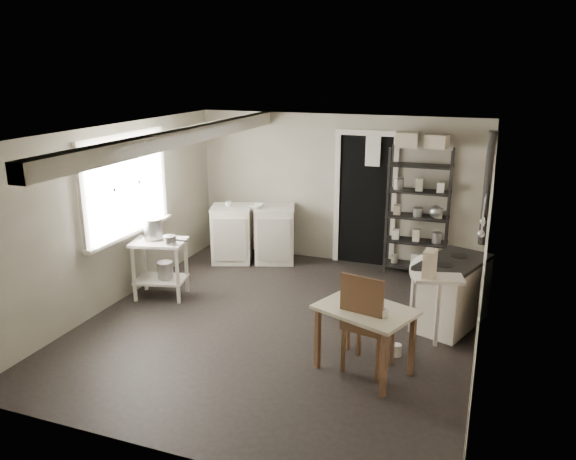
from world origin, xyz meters
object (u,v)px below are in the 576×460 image
(stove, at_px, (452,290))
(chair, at_px, (369,325))
(prep_table, at_px, (160,268))
(flour_sack, at_px, (423,270))
(work_table, at_px, (364,337))
(base_cabinets, at_px, (253,233))
(shelf_rack, at_px, (418,212))
(stockpot, at_px, (153,228))

(stove, bearing_deg, chair, -97.60)
(prep_table, distance_m, flour_sack, 3.62)
(work_table, height_order, flour_sack, work_table)
(work_table, xyz_separation_m, flour_sack, (0.26, 2.56, -0.14))
(base_cabinets, xyz_separation_m, shelf_rack, (2.48, 0.31, 0.49))
(stockpot, distance_m, work_table, 3.28)
(base_cabinets, height_order, work_table, base_cabinets)
(stockpot, distance_m, base_cabinets, 1.91)
(stockpot, relative_size, flour_sack, 0.58)
(stove, height_order, chair, chair)
(chair, height_order, flour_sack, chair)
(shelf_rack, xyz_separation_m, flour_sack, (0.18, -0.46, -0.71))
(stove, bearing_deg, flour_sack, 132.11)
(chair, xyz_separation_m, flour_sack, (0.23, 2.49, -0.24))
(shelf_rack, bearing_deg, stove, -68.65)
(shelf_rack, distance_m, stove, 1.80)
(shelf_rack, relative_size, flour_sack, 4.14)
(chair, bearing_deg, work_table, -100.97)
(stockpot, height_order, base_cabinets, stockpot)
(base_cabinets, bearing_deg, prep_table, -127.83)
(shelf_rack, bearing_deg, stockpot, -147.84)
(stove, distance_m, chair, 1.53)
(stove, bearing_deg, stockpot, -153.68)
(work_table, relative_size, chair, 0.85)
(base_cabinets, height_order, shelf_rack, shelf_rack)
(shelf_rack, distance_m, flour_sack, 0.87)
(prep_table, xyz_separation_m, base_cabinets, (0.58, 1.75, 0.06))
(prep_table, height_order, flour_sack, prep_table)
(prep_table, xyz_separation_m, chair, (3.01, -0.89, 0.08))
(stockpot, bearing_deg, base_cabinets, 68.62)
(work_table, distance_m, chair, 0.13)
(stockpot, height_order, flour_sack, stockpot)
(shelf_rack, xyz_separation_m, chair, (-0.05, -2.95, -0.47))
(stove, relative_size, chair, 0.96)
(stockpot, distance_m, flour_sack, 3.75)
(flour_sack, bearing_deg, base_cabinets, 176.77)
(base_cabinets, distance_m, chair, 3.59)
(shelf_rack, bearing_deg, flour_sack, -69.57)
(base_cabinets, distance_m, shelf_rack, 2.55)
(stove, xyz_separation_m, work_table, (-0.73, -1.42, -0.06))
(base_cabinets, relative_size, chair, 1.25)
(stockpot, bearing_deg, shelf_rack, 32.82)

